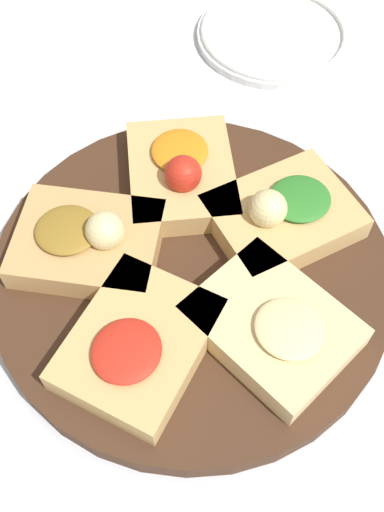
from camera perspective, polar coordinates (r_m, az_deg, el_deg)
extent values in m
plane|color=silver|center=(0.61, 0.00, -1.96)|extent=(3.00, 3.00, 0.00)
cylinder|color=#422819|center=(0.60, 0.00, -1.36)|extent=(0.39, 0.39, 0.02)
cube|color=tan|center=(0.64, -1.00, 7.75)|extent=(0.17, 0.16, 0.03)
ellipsoid|color=orange|center=(0.63, -1.18, 10.03)|extent=(0.08, 0.08, 0.01)
sphere|color=red|center=(0.60, -0.84, 7.84)|extent=(0.04, 0.04, 0.04)
cube|color=tan|center=(0.59, -9.90, 1.23)|extent=(0.14, 0.16, 0.03)
ellipsoid|color=olive|center=(0.58, -11.80, 2.47)|extent=(0.07, 0.08, 0.01)
sphere|color=beige|center=(0.57, -8.26, 2.42)|extent=(0.04, 0.04, 0.04)
cube|color=tan|center=(0.53, -5.12, -8.29)|extent=(0.14, 0.12, 0.03)
ellipsoid|color=red|center=(0.51, -6.25, -8.96)|extent=(0.07, 0.06, 0.01)
cube|color=#E5C689|center=(0.54, 7.63, -6.55)|extent=(0.15, 0.17, 0.03)
ellipsoid|color=beige|center=(0.52, 9.28, -6.83)|extent=(0.08, 0.08, 0.01)
cube|color=tan|center=(0.61, 8.64, 3.76)|extent=(0.17, 0.17, 0.03)
ellipsoid|color=#2D7A28|center=(0.60, 10.25, 5.42)|extent=(0.09, 0.08, 0.01)
sphere|color=beige|center=(0.58, 7.24, 4.51)|extent=(0.04, 0.04, 0.04)
cylinder|color=white|center=(0.87, 7.74, 20.08)|extent=(0.21, 0.21, 0.01)
torus|color=white|center=(0.86, 7.79, 20.45)|extent=(0.20, 0.20, 0.01)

